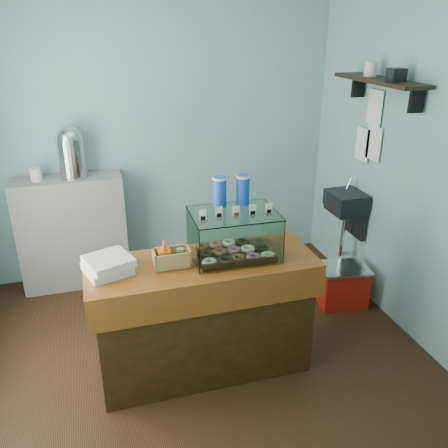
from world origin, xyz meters
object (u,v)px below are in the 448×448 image
object	(u,v)px
display_case	(233,231)
coffee_urn	(71,151)
red_cooler	(342,285)
counter	(203,315)

from	to	relation	value
display_case	coffee_urn	size ratio (longest dim) A/B	1.26
coffee_urn	red_cooler	distance (m)	2.76
counter	display_case	size ratio (longest dim) A/B	2.64
counter	red_cooler	size ratio (longest dim) A/B	3.34
display_case	red_cooler	distance (m)	1.55
counter	coffee_urn	size ratio (longest dim) A/B	3.33
counter	coffee_urn	bearing A→B (deg)	117.56
red_cooler	counter	bearing A→B (deg)	-152.32
counter	display_case	xyz separation A→B (m)	(0.24, 0.06, 0.62)
display_case	coffee_urn	world-z (taller)	coffee_urn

